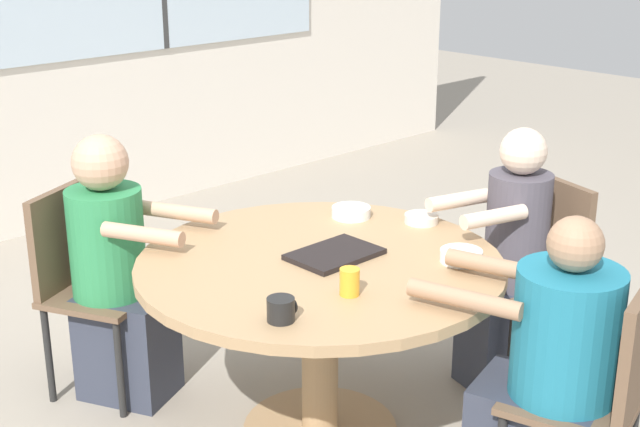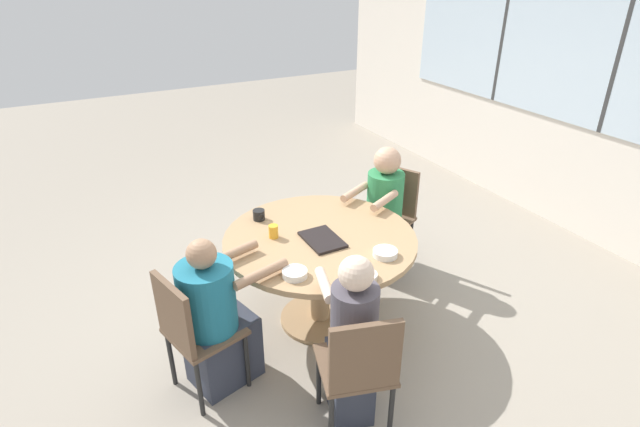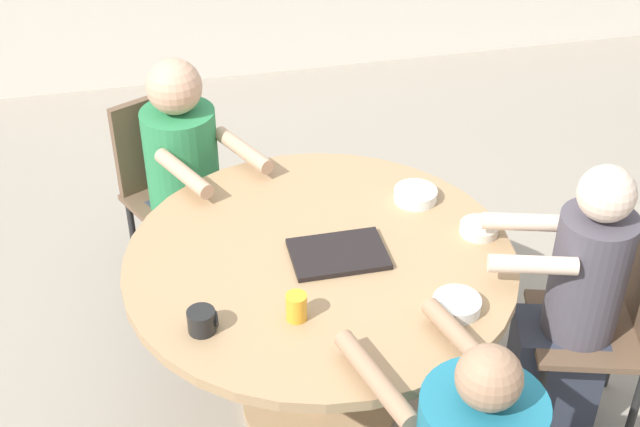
# 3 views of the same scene
# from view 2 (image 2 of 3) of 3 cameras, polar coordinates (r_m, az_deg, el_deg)

# --- Properties ---
(ground_plane) EXTENTS (16.00, 16.00, 0.00)m
(ground_plane) POSITION_cam_2_polar(r_m,az_deg,el_deg) (3.90, 0.00, -11.97)
(ground_plane) COLOR gray
(wall_back_with_windows) EXTENTS (8.40, 0.08, 2.80)m
(wall_back_with_windows) POSITION_cam_2_polar(r_m,az_deg,el_deg) (5.18, 30.45, 12.01)
(wall_back_with_windows) COLOR silver
(wall_back_with_windows) RESTS_ON ground_plane
(dining_table) EXTENTS (1.35, 1.35, 0.73)m
(dining_table) POSITION_cam_2_polar(r_m,az_deg,el_deg) (3.56, 0.00, -4.69)
(dining_table) COLOR tan
(dining_table) RESTS_ON ground_plane
(chair_for_woman_green_shirt) EXTENTS (0.49, 0.49, 0.87)m
(chair_for_woman_green_shirt) POSITION_cam_2_polar(r_m,az_deg,el_deg) (3.11, -14.62, -12.47)
(chair_for_woman_green_shirt) COLOR brown
(chair_for_woman_green_shirt) RESTS_ON ground_plane
(chair_for_man_blue_shirt) EXTENTS (0.53, 0.53, 0.87)m
(chair_for_man_blue_shirt) POSITION_cam_2_polar(r_m,az_deg,el_deg) (4.37, 8.16, 0.57)
(chair_for_man_blue_shirt) COLOR brown
(chair_for_man_blue_shirt) RESTS_ON ground_plane
(chair_for_man_teal_shirt) EXTENTS (0.50, 0.50, 0.87)m
(chair_for_man_teal_shirt) POSITION_cam_2_polar(r_m,az_deg,el_deg) (2.79, 4.54, -16.96)
(chair_for_man_teal_shirt) COLOR brown
(chair_for_man_teal_shirt) RESTS_ON ground_plane
(person_woman_green_shirt) EXTENTS (0.49, 0.68, 1.06)m
(person_woman_green_shirt) POSITION_cam_2_polar(r_m,az_deg,el_deg) (3.20, -11.79, -12.00)
(person_woman_green_shirt) COLOR #333847
(person_woman_green_shirt) RESTS_ON ground_plane
(person_man_blue_shirt) EXTENTS (0.51, 0.62, 1.12)m
(person_man_blue_shirt) POSITION_cam_2_polar(r_m,az_deg,el_deg) (4.24, 7.07, -0.37)
(person_man_blue_shirt) COLOR #333847
(person_man_blue_shirt) RESTS_ON ground_plane
(person_man_teal_shirt) EXTENTS (0.52, 0.38, 1.12)m
(person_man_teal_shirt) POSITION_cam_2_polar(r_m,az_deg,el_deg) (2.90, 3.65, -14.85)
(person_man_teal_shirt) COLOR #333847
(person_man_teal_shirt) RESTS_ON ground_plane
(food_tray_dark) EXTENTS (0.33, 0.23, 0.02)m
(food_tray_dark) POSITION_cam_2_polar(r_m,az_deg,el_deg) (3.43, 0.27, -2.99)
(food_tray_dark) COLOR black
(food_tray_dark) RESTS_ON dining_table
(coffee_mug) EXTENTS (0.09, 0.09, 0.08)m
(coffee_mug) POSITION_cam_2_polar(r_m,az_deg,el_deg) (3.71, -6.98, -0.16)
(coffee_mug) COLOR black
(coffee_mug) RESTS_ON dining_table
(juice_glass) EXTENTS (0.07, 0.07, 0.09)m
(juice_glass) POSITION_cam_2_polar(r_m,az_deg,el_deg) (3.46, -5.35, -2.05)
(juice_glass) COLOR gold
(juice_glass) RESTS_ON dining_table
(bowl_white_shallow) EXTENTS (0.14, 0.14, 0.03)m
(bowl_white_shallow) POSITION_cam_2_polar(r_m,az_deg,el_deg) (3.05, 5.29, -7.11)
(bowl_white_shallow) COLOR silver
(bowl_white_shallow) RESTS_ON dining_table
(bowl_cereal) EXTENTS (0.16, 0.16, 0.04)m
(bowl_cereal) POSITION_cam_2_polar(r_m,az_deg,el_deg) (3.28, 7.46, -4.50)
(bowl_cereal) COLOR white
(bowl_cereal) RESTS_ON dining_table
(bowl_fruit) EXTENTS (0.15, 0.15, 0.04)m
(bowl_fruit) POSITION_cam_2_polar(r_m,az_deg,el_deg) (3.06, -2.90, -6.85)
(bowl_fruit) COLOR white
(bowl_fruit) RESTS_ON dining_table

